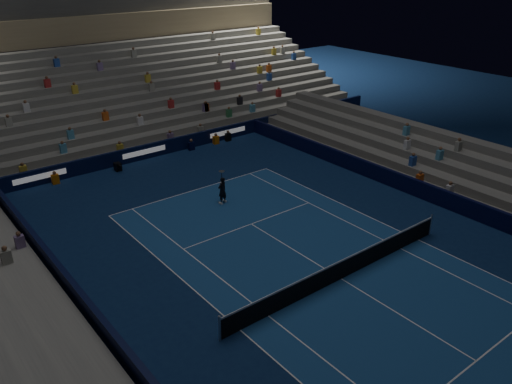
% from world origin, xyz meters
% --- Properties ---
extents(ground, '(90.00, 90.00, 0.00)m').
position_xyz_m(ground, '(0.00, 0.00, 0.00)').
color(ground, '#0B1F45').
rests_on(ground, ground).
extents(court_surface, '(10.97, 23.77, 0.01)m').
position_xyz_m(court_surface, '(0.00, 0.00, 0.01)').
color(court_surface, navy).
rests_on(court_surface, ground).
extents(sponsor_barrier_far, '(44.00, 0.25, 1.00)m').
position_xyz_m(sponsor_barrier_far, '(0.00, 18.50, 0.50)').
color(sponsor_barrier_far, black).
rests_on(sponsor_barrier_far, ground).
extents(sponsor_barrier_east, '(0.25, 37.00, 1.00)m').
position_xyz_m(sponsor_barrier_east, '(9.70, 0.00, 0.50)').
color(sponsor_barrier_east, black).
rests_on(sponsor_barrier_east, ground).
extents(sponsor_barrier_west, '(0.25, 37.00, 1.00)m').
position_xyz_m(sponsor_barrier_west, '(-9.70, 0.00, 0.50)').
color(sponsor_barrier_west, black).
rests_on(sponsor_barrier_west, ground).
extents(grandstand_main, '(44.00, 15.20, 11.20)m').
position_xyz_m(grandstand_main, '(0.00, 27.90, 3.38)').
color(grandstand_main, slate).
rests_on(grandstand_main, ground).
extents(grandstand_east, '(5.00, 37.00, 2.50)m').
position_xyz_m(grandstand_east, '(13.17, 0.00, 0.92)').
color(grandstand_east, slate).
rests_on(grandstand_east, ground).
extents(tennis_net, '(12.90, 0.10, 1.10)m').
position_xyz_m(tennis_net, '(0.00, 0.00, 0.50)').
color(tennis_net, '#B2B2B7').
rests_on(tennis_net, ground).
extents(tennis_player, '(0.63, 0.47, 1.57)m').
position_xyz_m(tennis_player, '(0.27, 9.42, 0.79)').
color(tennis_player, black).
rests_on(tennis_player, ground).
extents(broadcast_camera, '(0.39, 0.83, 0.52)m').
position_xyz_m(broadcast_camera, '(-2.31, 17.62, 0.27)').
color(broadcast_camera, black).
rests_on(broadcast_camera, ground).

